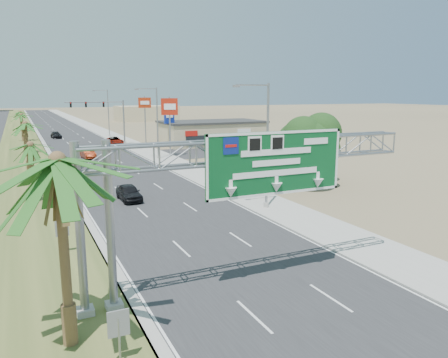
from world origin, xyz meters
name	(u,v)px	position (x,y,z in m)	size (l,w,h in m)	color
road	(63,130)	(0.00, 110.00, 0.01)	(12.00, 300.00, 0.02)	#28282B
sidewalk_right	(97,129)	(8.50, 110.00, 0.05)	(4.00, 300.00, 0.10)	#9E9B93
median_grass	(19,132)	(-10.00, 110.00, 0.06)	(7.00, 300.00, 0.12)	#404F22
sign_gantry	(242,163)	(-1.06, 9.93, 6.06)	(16.75, 1.24, 7.50)	gray
palm_near	(57,162)	(-9.20, 8.00, 6.93)	(5.70, 5.70, 8.35)	brown
palm_row_b	(30,146)	(-9.50, 32.00, 4.90)	(3.99, 3.99, 5.95)	brown
palm_row_c	(25,125)	(-9.50, 48.00, 5.66)	(3.99, 3.99, 6.75)	brown
palm_row_d	(23,125)	(-9.50, 66.00, 4.42)	(3.99, 3.99, 5.45)	brown
palm_row_e	(21,115)	(-9.50, 85.00, 5.09)	(3.99, 3.99, 6.15)	brown
palm_row_f	(20,112)	(-9.50, 110.00, 4.71)	(3.99, 3.99, 5.75)	brown
streetlight_near	(265,151)	(7.30, 22.00, 4.69)	(3.27, 0.44, 10.00)	gray
streetlight_mid	(156,126)	(7.30, 52.00, 4.69)	(3.27, 0.44, 10.00)	gray
streetlight_far	(108,115)	(7.30, 88.00, 4.69)	(3.27, 0.44, 10.00)	gray
signal_mast	(112,118)	(5.17, 71.97, 4.85)	(10.28, 0.71, 8.00)	gray
store_building	(212,133)	(22.00, 66.00, 2.00)	(18.00, 10.00, 4.00)	tan
oak_near	(314,144)	(15.00, 26.00, 4.53)	(4.50, 4.50, 6.80)	brown
oak_far	(313,145)	(18.00, 30.00, 3.82)	(3.50, 3.50, 5.60)	brown
median_signback_a	(119,327)	(-7.80, 6.00, 1.45)	(0.75, 0.08, 2.08)	gray
median_signback_b	(62,231)	(-8.50, 18.00, 1.45)	(0.75, 0.08, 2.08)	gray
building_distant_right	(146,113)	(30.00, 140.00, 2.50)	(20.00, 12.00, 5.00)	tan
car_left_lane	(129,193)	(-2.00, 29.39, 0.70)	(1.65, 4.11, 1.40)	black
car_mid_lane	(88,154)	(-1.50, 56.88, 0.72)	(1.52, 4.36, 1.44)	maroon
car_right_lane	(115,141)	(5.50, 72.43, 0.71)	(2.35, 5.10, 1.42)	gray
car_far	(56,135)	(-3.21, 89.44, 0.64)	(1.79, 4.40, 1.28)	black
pole_sign_red_near	(170,110)	(9.78, 53.38, 6.84)	(2.33, 1.22, 8.73)	gray
pole_sign_blue	(169,116)	(13.00, 63.43, 5.43)	(1.99, 0.93, 7.40)	gray
pole_sign_red_far	(145,107)	(10.33, 68.95, 6.87)	(2.22, 0.65, 8.69)	gray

